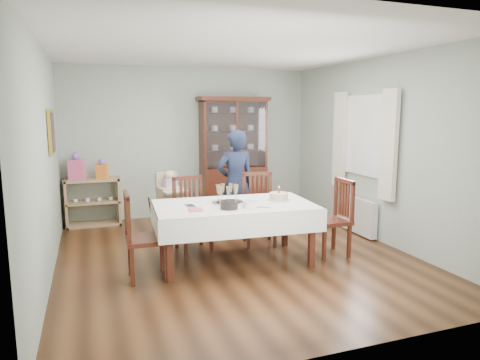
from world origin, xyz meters
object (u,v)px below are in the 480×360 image
chair_end_right (331,233)px  gift_bag_orange (102,169)px  woman (235,183)px  sideboard (93,202)px  dining_table (234,233)px  chair_far_left (193,229)px  high_chair (170,211)px  birthday_cake (279,197)px  chair_far_right (259,223)px  china_cabinet (233,155)px  gift_bag_pink (77,167)px  chair_end_left (146,253)px  champagne_tray (227,198)px

chair_end_right → gift_bag_orange: 3.92m
woman → sideboard: bearing=-34.2°
chair_end_right → dining_table: bearing=-97.6°
chair_far_left → woman: (0.79, 0.47, 0.52)m
chair_far_left → high_chair: 0.76m
woman → birthday_cake: woman is taller
sideboard → chair_end_right: bearing=-41.9°
chair_far_left → chair_far_right: 0.97m
gift_bag_orange → high_chair: bearing=-49.7°
chair_far_left → woman: woman is taller
chair_far_right → chair_end_right: chair_far_right is taller
chair_far_left → chair_end_right: (1.70, -0.82, 0.00)m
china_cabinet → chair_far_left: 2.35m
china_cabinet → gift_bag_pink: (-2.73, 0.00, -0.12)m
high_chair → gift_bag_orange: gift_bag_orange is taller
chair_end_left → champagne_tray: 1.23m
dining_table → chair_end_left: chair_end_left is taller
chair_end_left → dining_table: bearing=-79.8°
chair_far_right → birthday_cake: (0.02, -0.61, 0.51)m
chair_end_right → gift_bag_pink: gift_bag_pink is taller
chair_far_right → gift_bag_orange: bearing=149.1°
china_cabinet → chair_end_right: (0.48, -2.65, -0.82)m
gift_bag_pink → birthday_cake: bearing=-44.9°
dining_table → sideboard: (-1.67, 2.50, 0.02)m
sideboard → chair_end_left: size_ratio=0.89×
chair_far_left → chair_far_right: chair_far_right is taller
woman → chair_end_left: bearing=39.9°
woman → gift_bag_pink: bearing=-31.1°
birthday_cake → chair_end_right: bearing=-12.5°
chair_end_left → birthday_cake: (1.75, 0.17, 0.51)m
sideboard → chair_far_left: bearing=-55.3°
gift_bag_pink → chair_end_left: bearing=-74.2°
chair_end_left → birthday_cake: size_ratio=3.61×
chair_far_left → chair_end_right: 1.88m
chair_far_left → champagne_tray: (0.32, -0.57, 0.53)m
woman → high_chair: (-0.96, 0.26, -0.42)m
china_cabinet → birthday_cake: size_ratio=7.72×
gift_bag_pink → gift_bag_orange: size_ratio=1.35×
chair_end_left → woman: 2.09m
china_cabinet → champagne_tray: (-0.89, -2.41, -0.29)m
china_cabinet → sideboard: size_ratio=2.42×
high_chair → gift_bag_orange: size_ratio=3.05×
chair_far_right → gift_bag_pink: bearing=154.1°
chair_far_left → gift_bag_orange: bearing=113.3°
birthday_cake → high_chair: bearing=130.1°
sideboard → gift_bag_orange: size_ratio=2.66×
dining_table → gift_bag_orange: bearing=121.1°
woman → chair_far_right: bearing=108.8°
dining_table → birthday_cake: 0.74m
china_cabinet → champagne_tray: bearing=-110.4°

